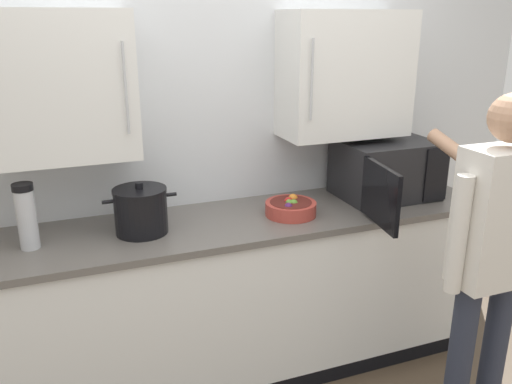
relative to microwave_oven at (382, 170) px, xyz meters
name	(u,v)px	position (x,y,z in m)	size (l,w,h in m)	color
back_wall_tiled	(206,123)	(-0.95, 0.28, 0.28)	(4.09, 0.44, 2.59)	silver
counter_unit	(227,300)	(-0.95, -0.03, -0.62)	(2.92, 0.62, 0.92)	white
microwave_oven	(382,170)	(0.00, 0.00, 0.00)	(0.60, 0.78, 0.32)	black
fruit_bowl	(291,207)	(-0.61, -0.08, -0.12)	(0.27, 0.27, 0.09)	#AD3D33
thermos_flask	(26,216)	(-1.87, -0.04, -0.01)	(0.09, 0.09, 0.30)	#B7BABF
stock_pot	(141,211)	(-1.37, -0.04, -0.05)	(0.35, 0.25, 0.25)	black
person_figure	(492,246)	(-0.02, -0.86, -0.11)	(0.44, 0.66, 1.63)	#282D3D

